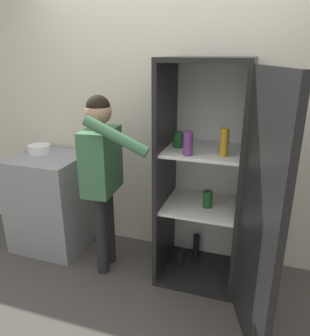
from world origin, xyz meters
The scene contains 6 objects.
ground_plane centered at (0.00, 0.00, 0.00)m, with size 12.00×12.00×0.00m, color #4C4742.
wall_back centered at (0.00, 0.98, 1.27)m, with size 7.00×0.06×2.55m.
refrigerator centered at (0.50, 0.53, 0.91)m, with size 0.92×1.24×1.83m.
person centered at (-0.41, 0.44, 0.99)m, with size 0.61×0.53×1.55m.
counter centered at (-1.10, 0.62, 0.47)m, with size 0.67×0.61×0.94m.
bowl centered at (-1.21, 0.69, 0.98)m, with size 0.21×0.21×0.08m.
Camera 1 is at (0.80, -1.83, 1.86)m, focal length 35.00 mm.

